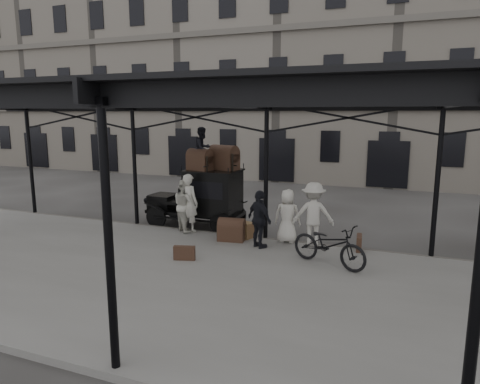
# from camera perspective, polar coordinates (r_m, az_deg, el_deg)

# --- Properties ---
(ground) EXTENTS (120.00, 120.00, 0.00)m
(ground) POSITION_cam_1_polar(r_m,az_deg,el_deg) (12.42, 0.49, -9.23)
(ground) COLOR #383533
(ground) RESTS_ON ground
(platform) EXTENTS (28.00, 8.00, 0.15)m
(platform) POSITION_cam_1_polar(r_m,az_deg,el_deg) (10.67, -3.43, -12.20)
(platform) COLOR slate
(platform) RESTS_ON ground
(canopy) EXTENTS (22.50, 9.00, 4.74)m
(canopy) POSITION_cam_1_polar(r_m,az_deg,el_deg) (10.11, -3.04, 12.80)
(canopy) COLOR black
(canopy) RESTS_ON ground
(building_frontage) EXTENTS (64.00, 8.00, 14.00)m
(building_frontage) POSITION_cam_1_polar(r_m,az_deg,el_deg) (29.36, 13.65, 15.68)
(building_frontage) COLOR slate
(building_frontage) RESTS_ON ground
(taxi) EXTENTS (3.65, 1.55, 2.18)m
(taxi) POSITION_cam_1_polar(r_m,az_deg,el_deg) (15.73, -4.64, -0.49)
(taxi) COLOR black
(taxi) RESTS_ON ground
(porter_left) EXTENTS (0.83, 0.65, 2.01)m
(porter_left) POSITION_cam_1_polar(r_m,az_deg,el_deg) (14.77, -6.82, -1.44)
(porter_left) COLOR beige
(porter_left) RESTS_ON platform
(porter_midleft) EXTENTS (1.11, 1.07, 1.81)m
(porter_midleft) POSITION_cam_1_polar(r_m,az_deg,el_deg) (14.87, -7.36, -1.78)
(porter_midleft) COLOR beige
(porter_midleft) RESTS_ON platform
(porter_centre) EXTENTS (0.87, 0.61, 1.70)m
(porter_centre) POSITION_cam_1_polar(r_m,az_deg,el_deg) (13.54, 6.34, -3.19)
(porter_centre) COLOR beige
(porter_centre) RESTS_ON platform
(porter_official) EXTENTS (1.10, 0.94, 1.77)m
(porter_official) POSITION_cam_1_polar(r_m,az_deg,el_deg) (12.92, 2.61, -3.65)
(porter_official) COLOR black
(porter_official) RESTS_ON platform
(porter_right) EXTENTS (1.41, 1.00, 1.97)m
(porter_right) POSITION_cam_1_polar(r_m,az_deg,el_deg) (13.33, 9.74, -2.91)
(porter_right) COLOR beige
(porter_right) RESTS_ON platform
(bicycle) EXTENTS (2.33, 1.52, 1.15)m
(bicycle) POSITION_cam_1_polar(r_m,az_deg,el_deg) (11.75, 11.78, -6.87)
(bicycle) COLOR black
(bicycle) RESTS_ON platform
(porter_roof) EXTENTS (0.75, 0.87, 1.53)m
(porter_roof) POSITION_cam_1_polar(r_m,az_deg,el_deg) (15.43, -5.00, 5.81)
(porter_roof) COLOR black
(porter_roof) RESTS_ON taxi
(steamer_trunk_roof_near) EXTENTS (0.97, 0.71, 0.64)m
(steamer_trunk_roof_near) POSITION_cam_1_polar(r_m,az_deg,el_deg) (15.36, -5.39, 4.12)
(steamer_trunk_roof_near) COLOR #402B1D
(steamer_trunk_roof_near) RESTS_ON taxi
(steamer_trunk_roof_far) EXTENTS (1.13, 0.87, 0.74)m
(steamer_trunk_roof_far) POSITION_cam_1_polar(r_m,az_deg,el_deg) (15.44, -2.14, 4.37)
(steamer_trunk_roof_far) COLOR #402B1D
(steamer_trunk_roof_far) RESTS_ON taxi
(steamer_trunk_platform) EXTENTS (0.90, 0.62, 0.62)m
(steamer_trunk_platform) POSITION_cam_1_polar(r_m,az_deg,el_deg) (13.77, -1.11, -5.23)
(steamer_trunk_platform) COLOR #402B1D
(steamer_trunk_platform) RESTS_ON platform
(wicker_hamper) EXTENTS (0.71, 0.61, 0.50)m
(wicker_hamper) POSITION_cam_1_polar(r_m,az_deg,el_deg) (14.13, 0.54, -5.07)
(wicker_hamper) COLOR olive
(wicker_hamper) RESTS_ON platform
(suitcase_upright) EXTENTS (0.21, 0.61, 0.45)m
(suitcase_upright) POSITION_cam_1_polar(r_m,az_deg,el_deg) (13.33, 15.59, -6.53)
(suitcase_upright) COLOR #402B1D
(suitcase_upright) RESTS_ON platform
(suitcase_flat) EXTENTS (0.62, 0.31, 0.40)m
(suitcase_flat) POSITION_cam_1_polar(r_m,az_deg,el_deg) (12.12, -7.43, -8.07)
(suitcase_flat) COLOR #402B1D
(suitcase_flat) RESTS_ON platform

